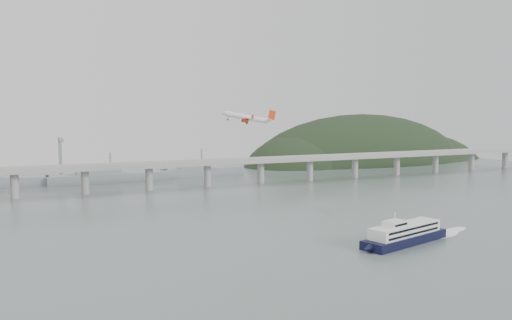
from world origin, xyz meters
name	(u,v)px	position (x,y,z in m)	size (l,w,h in m)	color
ground	(301,241)	(0.00, 0.00, 0.00)	(900.00, 900.00, 0.00)	slate
bridge	(183,167)	(-1.15, 200.00, 17.65)	(800.00, 22.00, 23.90)	#989895
headland	(370,176)	(285.18, 331.75, -19.34)	(365.00, 155.00, 156.00)	black
ferry	(405,234)	(43.95, -25.45, 4.53)	(86.66, 33.34, 16.70)	black
airliner	(248,118)	(9.37, 88.62, 60.24)	(35.00, 32.63, 9.63)	white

